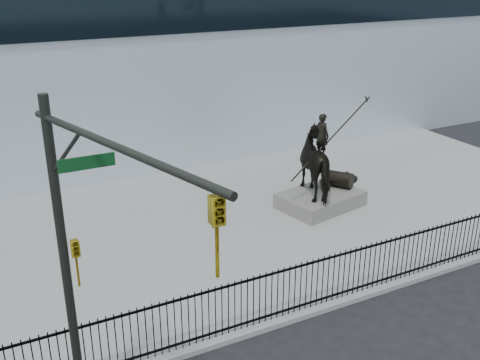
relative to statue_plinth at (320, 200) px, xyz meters
name	(u,v)px	position (x,y,z in m)	size (l,w,h in m)	color
ground	(355,330)	(-3.60, -6.74, -0.44)	(120.00, 120.00, 0.00)	black
plaza	(234,224)	(-3.60, 0.26, -0.36)	(30.00, 12.00, 0.15)	gray
building	(123,53)	(-3.60, 13.26, 4.06)	(44.00, 14.00, 9.00)	silver
picket_fence	(329,278)	(-3.60, -5.49, 0.47)	(22.10, 0.10, 1.50)	black
statue_plinth	(320,200)	(0.00, 0.00, 0.00)	(3.05, 2.09, 0.57)	#615F59
equestrian_statue	(324,163)	(0.06, 0.01, 1.48)	(3.85, 2.76, 3.31)	black
traffic_signal_left	(87,268)	(-10.35, -7.36, 3.59)	(1.52, 4.84, 7.00)	black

